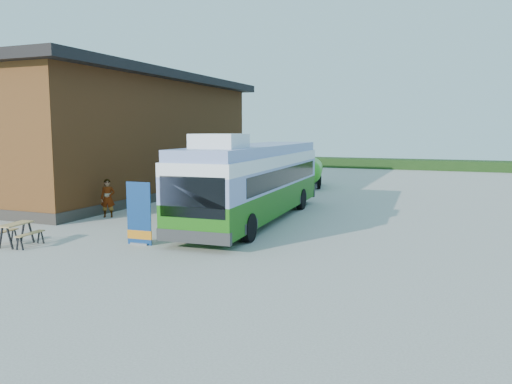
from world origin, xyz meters
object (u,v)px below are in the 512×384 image
at_px(bus, 255,179).
at_px(slurry_tanker, 311,171).
at_px(picnic_table, 16,229).
at_px(person_b, 221,206).
at_px(person_a, 108,198).
at_px(banner, 139,219).

distance_m(bus, slurry_tanker, 13.90).
relative_size(picnic_table, person_b, 0.88).
xyz_separation_m(person_a, person_b, (5.90, -0.07, -0.02)).
xyz_separation_m(banner, slurry_tanker, (0.68, 19.79, 0.26)).
bearing_deg(person_b, picnic_table, -10.17).
bearing_deg(banner, picnic_table, -158.92).
bearing_deg(banner, person_b, 70.49).
bearing_deg(picnic_table, person_b, 42.34).
bearing_deg(bus, slurry_tanker, 92.41).
bearing_deg(person_b, person_a, -59.55).
distance_m(person_a, person_b, 5.90).
relative_size(bus, person_b, 7.36).
bearing_deg(slurry_tanker, bus, -97.87).
relative_size(person_a, slurry_tanker, 0.33).
height_order(picnic_table, person_b, person_b).
relative_size(picnic_table, person_a, 0.85).
xyz_separation_m(bus, person_b, (-0.79, -1.86, -1.00)).
height_order(picnic_table, person_a, person_a).
height_order(bus, person_a, bus).
distance_m(banner, person_b, 4.28).
distance_m(person_a, slurry_tanker, 16.51).
height_order(bus, banner, bus).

